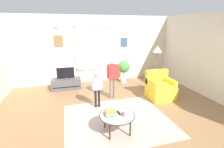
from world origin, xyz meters
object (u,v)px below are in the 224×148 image
Objects in this scene: coffee_table at (117,116)px; remote_near_books at (118,112)px; book_stack at (111,113)px; tv_stand at (66,84)px; armchair at (160,88)px; television at (66,73)px; floor_lamp at (157,54)px; person_pink_shirt at (97,85)px; cup at (123,114)px; person_red_shirt at (113,74)px; potted_plant_by_window at (124,68)px.

coffee_table is 0.10m from remote_near_books.
book_stack is 0.19m from remote_near_books.
armchair is at bearing -29.65° from tv_stand.
floor_lamp reaches higher than television.
armchair is at bearing 2.71° from person_pink_shirt.
floor_lamp is (0.21, 0.67, 1.00)m from armchair.
coffee_table is 9.21× the size of cup.
coffee_table is 5.50× the size of remote_near_books.
book_stack is 0.20× the size of person_red_shirt.
armchair is at bearing 35.24° from remote_near_books.
remote_near_books is 0.13× the size of person_pink_shirt.
armchair is 2.31m from coffee_table.
cup is (1.14, -3.06, 0.25)m from tv_stand.
floor_lamp reaches higher than remote_near_books.
armchair is 10.40× the size of cup.
person_red_shirt is (0.28, 1.81, 0.36)m from cup.
cup is 1.37m from person_pink_shirt.
person_pink_shirt is (-2.06, -0.10, 0.33)m from armchair.
cup is at bearing -76.95° from person_pink_shirt.
potted_plant_by_window is (1.39, 3.10, 0.15)m from book_stack.
remote_near_books is at bearing 9.27° from book_stack.
potted_plant_by_window is (0.87, 1.40, -0.20)m from person_red_shirt.
person_red_shirt is (1.43, -1.25, 0.20)m from television.
book_stack is 0.25× the size of person_pink_shirt.
floor_lamp reaches higher than tv_stand.
person_red_shirt is at bearing -170.68° from floor_lamp.
armchair is 1.59m from person_red_shirt.
armchair is 1.23m from floor_lamp.
person_red_shirt is at bearing 164.87° from armchair.
television reaches higher than book_stack.
person_pink_shirt is (-0.31, 1.32, 0.21)m from cup.
tv_stand is 3.18m from coffee_table.
coffee_table is at bearing -143.93° from armchair.
person_pink_shirt is at bearing 92.96° from book_stack.
person_red_shirt is (-1.47, 0.40, 0.48)m from armchair.
remote_near_books is 1.23m from person_pink_shirt.
floor_lamp is at bearing 44.05° from remote_near_books.
potted_plant_by_window is 1.57m from floor_lamp.
remote_near_books is 1.75m from person_red_shirt.
coffee_table is 1.31m from person_pink_shirt.
book_stack reaches higher than tv_stand.
television is at bearing 138.81° from person_red_shirt.
person_red_shirt reaches higher than cup.
remote_near_books is at bearing -69.63° from tv_stand.
person_pink_shirt is 0.66× the size of floor_lamp.
potted_plant_by_window is at bearing 52.45° from person_pink_shirt.
floor_lamp is at bearing 41.96° from book_stack.
television is 0.48× the size of person_red_shirt.
armchair is 1.13× the size of coffee_table.
armchair is 0.68× the size of person_red_shirt.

